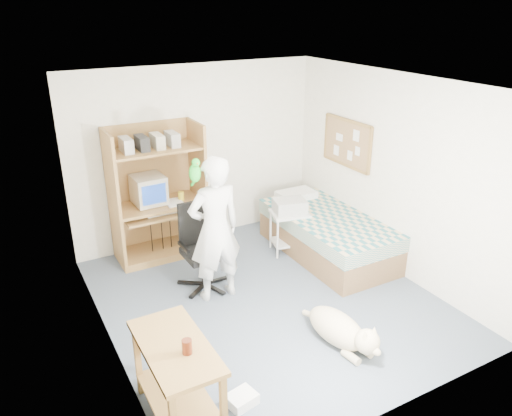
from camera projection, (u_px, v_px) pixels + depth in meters
The scene contains 21 objects.
floor at pixel (267, 299), 5.88m from camera, with size 4.00×4.00×0.00m, color #45505D.
wall_back at pixel (197, 155), 7.01m from camera, with size 3.60×0.02×2.50m, color silver.
wall_right at pixel (393, 175), 6.20m from camera, with size 0.02×4.00×2.50m, color silver.
wall_left at pixel (100, 236), 4.59m from camera, with size 0.02×4.00×2.50m, color silver.
ceiling at pixel (270, 84), 4.92m from camera, with size 3.60×4.00×0.02m, color white.
computer_hutch at pixel (157, 198), 6.65m from camera, with size 1.20×0.63×1.80m.
bed at pixel (327, 234), 6.85m from camera, with size 1.02×2.02×0.66m.
side_desk at pixel (177, 371), 4.03m from camera, with size 0.50×1.00×0.75m.
corkboard at pixel (347, 143), 6.84m from camera, with size 0.04×0.94×0.66m.
office_chair at pixel (202, 258), 6.05m from camera, with size 0.59×0.59×1.04m.
person at pixel (215, 230), 5.63m from camera, with size 0.63×0.41×1.73m, color silver.
parrot at pixel (195, 172), 5.28m from camera, with size 0.13×0.22×0.35m.
dog at pixel (341, 330), 5.05m from camera, with size 0.43×1.08×0.41m.
printer_cart at pixel (289, 225), 6.87m from camera, with size 0.57×0.50×0.59m.
printer at pixel (290, 206), 6.76m from camera, with size 0.42×0.32×0.18m, color #A9A9A5.
crt_monitor at pixel (149, 190), 6.56m from camera, with size 0.41×0.44×0.38m.
keyboard at pixel (163, 212), 6.59m from camera, with size 0.45×0.16×0.03m, color beige.
pencil_cup at pixel (181, 196), 6.72m from camera, with size 0.08×0.08×0.12m, color yellow.
drink_glass at pixel (187, 347), 3.82m from camera, with size 0.08×0.08×0.12m, color #42180A.
floor_box_a at pixel (242, 399), 4.34m from camera, with size 0.25×0.20×0.10m, color white.
floor_box_b at pixel (185, 410), 4.24m from camera, with size 0.18×0.22×0.08m, color #A4A5A0.
Camera 1 is at (-2.54, -4.32, 3.26)m, focal length 35.00 mm.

